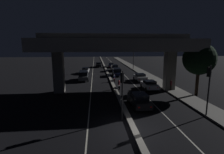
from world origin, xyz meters
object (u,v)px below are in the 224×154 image
Objects in this scene: street_lamp at (133,52)px; car_black_third_oncoming at (98,65)px; car_silver_fifth at (115,68)px; motorcycle_white_filtering_mid at (119,85)px; car_white_second at (149,85)px; traffic_light_left_of_median at (122,87)px; car_silver_third at (140,77)px; car_dark_blue_fourth at (117,72)px; motorcycle_red_filtering_far at (114,79)px; pedestrian_on_sidewalk at (171,85)px; car_black_lead at (139,100)px; car_grey_lead_oncoming at (84,75)px; car_white_second_oncoming at (86,70)px; motorcycle_black_filtering_near at (129,98)px; car_dark_blue_sixth at (111,65)px; traffic_light_right_of_median at (209,82)px.

street_lamp reaches higher than car_black_third_oncoming.
car_silver_fifth is at bearing 25.77° from car_black_third_oncoming.
car_white_second is at bearing -97.86° from motorcycle_white_filtering_mid.
traffic_light_left_of_median is 19.34m from car_silver_third.
car_dark_blue_fourth reaches higher than car_white_second.
motorcycle_red_filtering_far is 1.13× the size of pedestrian_on_sidewalk.
car_dark_blue_fourth is at bearing -10.13° from motorcycle_red_filtering_far.
car_silver_fifth reaches higher than car_black_third_oncoming.
car_black_lead is 0.98× the size of car_grey_lead_oncoming.
car_white_second_oncoming is at bearing 99.69° from traffic_light_left_of_median.
motorcycle_black_filtering_near is at bearing 21.58° from car_grey_lead_oncoming.
car_black_third_oncoming is (3.55, 13.24, -0.00)m from car_white_second_oncoming.
pedestrian_on_sidewalk is (0.83, -24.85, -4.17)m from street_lamp.
car_black_lead is 2.91× the size of pedestrian_on_sidewalk.
car_dark_blue_sixth is (-5.73, 6.41, -4.43)m from street_lamp.
motorcycle_black_filtering_near is 13.03m from motorcycle_red_filtering_far.
car_black_third_oncoming reaches higher than car_white_second.
car_silver_fifth is 1.05× the size of car_dark_blue_sixth.
traffic_light_left_of_median reaches higher than car_grey_lead_oncoming.
car_white_second_oncoming is 18.20m from motorcycle_white_filtering_mid.
street_lamp is 17.28m from car_silver_third.
car_silver_fifth is 10.52m from car_black_third_oncoming.
car_white_second_oncoming is (-7.61, -12.07, 0.04)m from car_dark_blue_sixth.
street_lamp is 23.92m from car_white_second.
pedestrian_on_sidewalk reaches higher than car_white_second.
car_silver_third reaches higher than car_white_second_oncoming.
car_silver_fifth is at bearing 99.68° from traffic_light_right_of_median.
car_silver_third is (-1.94, -16.60, -4.38)m from street_lamp.
traffic_light_right_of_median is at bearing 32.31° from car_grey_lead_oncoming.
car_silver_fifth is (-3.29, 21.39, 0.13)m from car_white_second.
car_grey_lead_oncoming is 17.22m from pedestrian_on_sidewalk.
pedestrian_on_sidewalk is (3.01, -1.44, 0.23)m from car_white_second.
traffic_light_left_of_median is 0.97× the size of car_grey_lead_oncoming.
car_silver_fifth is 1.04× the size of car_black_third_oncoming.
traffic_light_right_of_median is at bearing 14.71° from car_black_third_oncoming.
car_silver_fifth is at bearing -177.48° from car_dark_blue_sixth.
traffic_light_left_of_median is 42.35m from car_black_third_oncoming.
street_lamp is 24.23m from motorcycle_white_filtering_mid.
car_dark_blue_sixth is 2.59× the size of motorcycle_white_filtering_mid.
car_dark_blue_sixth reaches higher than motorcycle_black_filtering_near.
motorcycle_white_filtering_mid is 1.08× the size of pedestrian_on_sidewalk.
car_white_second is at bearing -39.15° from motorcycle_black_filtering_near.
traffic_light_right_of_median is 1.08× the size of car_black_lead.
pedestrian_on_sidewalk reaches higher than car_white_second_oncoming.
car_grey_lead_oncoming is at bearing 144.87° from pedestrian_on_sidewalk.
motorcycle_white_filtering_mid is at bearing 174.78° from car_silver_fifth.
motorcycle_red_filtering_far is at bearing 91.85° from car_silver_third.
car_dark_blue_sixth is 4.23m from car_black_third_oncoming.
traffic_light_left_of_median is 1.16× the size of car_silver_third.
motorcycle_black_filtering_near is at bearing 176.40° from car_silver_fifth.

